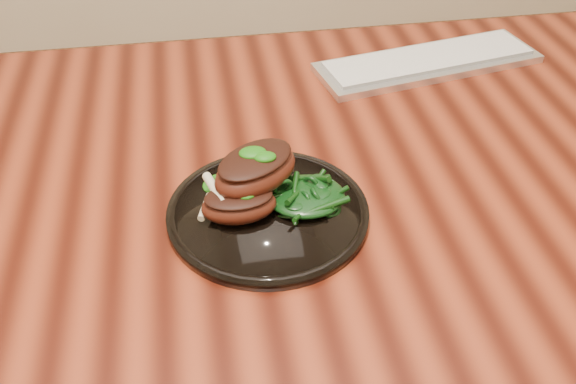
# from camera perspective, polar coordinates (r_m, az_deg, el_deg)

# --- Properties ---
(desk) EXTENTS (1.60, 0.80, 0.75)m
(desk) POSITION_cam_1_polar(r_m,az_deg,el_deg) (0.93, -0.30, -1.35)
(desk) COLOR #360E06
(desk) RESTS_ON ground
(plate) EXTENTS (0.25, 0.25, 0.02)m
(plate) POSITION_cam_1_polar(r_m,az_deg,el_deg) (0.79, -1.80, -1.83)
(plate) COLOR black
(plate) RESTS_ON desk
(lamb_chop_front) EXTENTS (0.10, 0.07, 0.04)m
(lamb_chop_front) POSITION_cam_1_polar(r_m,az_deg,el_deg) (0.76, -4.42, -1.04)
(lamb_chop_front) COLOR #4A190E
(lamb_chop_front) RESTS_ON plate
(lamb_chop_back) EXTENTS (0.14, 0.13, 0.05)m
(lamb_chop_back) POSITION_cam_1_polar(r_m,az_deg,el_deg) (0.77, -2.96, 2.05)
(lamb_chop_back) COLOR #4A190E
(lamb_chop_back) RESTS_ON plate
(herb_smear) EXTENTS (0.09, 0.06, 0.01)m
(herb_smear) POSITION_cam_1_polar(r_m,az_deg,el_deg) (0.82, -4.47, 0.80)
(herb_smear) COLOR #0D4C08
(herb_smear) RESTS_ON plate
(greens_heap) EXTENTS (0.10, 0.09, 0.04)m
(greens_heap) POSITION_cam_1_polar(r_m,az_deg,el_deg) (0.78, 1.65, -0.00)
(greens_heap) COLOR black
(greens_heap) RESTS_ON plate
(keyboard) EXTENTS (0.40, 0.19, 0.02)m
(keyboard) POSITION_cam_1_polar(r_m,az_deg,el_deg) (1.14, 12.36, 11.26)
(keyboard) COLOR silver
(keyboard) RESTS_ON desk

